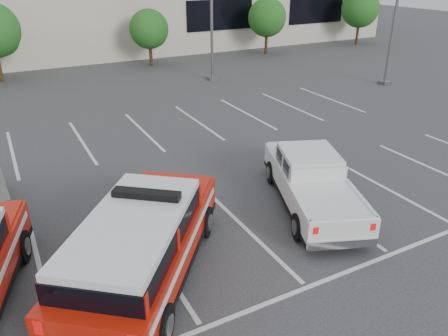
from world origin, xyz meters
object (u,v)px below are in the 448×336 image
object	(u,v)px
tree_mid_right	(150,30)
tree_far_right	(361,10)
fire_chief_suv	(143,248)
tree_right	(268,19)
white_pickup	(311,187)

from	to	relation	value
tree_mid_right	tree_far_right	bearing A→B (deg)	0.00
fire_chief_suv	tree_right	bearing A→B (deg)	89.60
tree_far_right	tree_mid_right	bearing A→B (deg)	-180.00
tree_mid_right	tree_far_right	xyz separation A→B (m)	(20.00, 0.00, 0.54)
tree_mid_right	tree_right	size ratio (longest dim) A/B	0.90
tree_right	fire_chief_suv	distance (m)	29.29
fire_chief_suv	white_pickup	xyz separation A→B (m)	(5.65, 0.92, -0.20)
tree_mid_right	tree_far_right	distance (m)	20.01
tree_far_right	tree_right	bearing A→B (deg)	-180.00
tree_mid_right	white_pickup	xyz separation A→B (m)	(-2.64, -21.87, -1.85)
fire_chief_suv	tree_far_right	bearing A→B (deg)	77.21
tree_right	white_pickup	distance (m)	25.35
tree_mid_right	white_pickup	bearing A→B (deg)	-96.89
tree_far_right	white_pickup	bearing A→B (deg)	-136.00
tree_right	tree_mid_right	bearing A→B (deg)	-180.00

